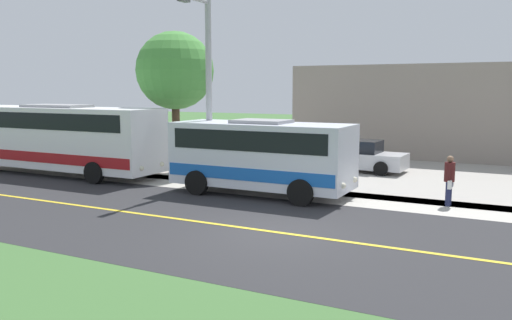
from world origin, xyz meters
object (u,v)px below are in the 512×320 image
(transit_bus_rear, at_px, (58,136))
(street_light_pole, at_px, (207,84))
(shuttle_bus_front, at_px, (262,153))
(tree_curbside, at_px, (175,71))
(commercial_building, at_px, (480,110))
(pedestrian_with_bags, at_px, (449,179))
(parked_car_near, at_px, (357,156))

(transit_bus_rear, distance_m, street_light_pole, 8.05)
(shuttle_bus_front, relative_size, transit_bus_rear, 0.63)
(tree_curbside, distance_m, commercial_building, 18.46)
(pedestrian_with_bags, relative_size, commercial_building, 0.08)
(parked_car_near, bearing_deg, pedestrian_with_bags, 39.25)
(shuttle_bus_front, bearing_deg, commercial_building, 160.44)
(street_light_pole, relative_size, commercial_building, 0.37)
(transit_bus_rear, xyz_separation_m, street_light_pole, (-0.37, 7.70, 2.30))
(pedestrian_with_bags, distance_m, parked_car_near, 7.69)
(transit_bus_rear, height_order, commercial_building, commercial_building)
(pedestrian_with_bags, xyz_separation_m, street_light_pole, (0.71, -8.91, 3.13))
(shuttle_bus_front, distance_m, tree_curbside, 7.24)
(pedestrian_with_bags, height_order, tree_curbside, tree_curbside)
(shuttle_bus_front, relative_size, pedestrian_with_bags, 4.01)
(pedestrian_with_bags, relative_size, street_light_pole, 0.23)
(transit_bus_rear, height_order, street_light_pole, street_light_pole)
(street_light_pole, height_order, parked_car_near, street_light_pole)
(shuttle_bus_front, relative_size, parked_car_near, 1.50)
(parked_car_near, bearing_deg, shuttle_bus_front, -12.08)
(street_light_pole, bearing_deg, commercial_building, 152.66)
(transit_bus_rear, relative_size, tree_curbside, 1.64)
(parked_car_near, bearing_deg, commercial_building, 155.48)
(transit_bus_rear, xyz_separation_m, pedestrian_with_bags, (-1.08, 16.61, -0.83))
(transit_bus_rear, distance_m, commercial_building, 23.46)
(shuttle_bus_front, distance_m, street_light_pole, 3.59)
(street_light_pole, xyz_separation_m, parked_car_near, (-6.66, 4.04, -3.33))
(parked_car_near, xyz_separation_m, commercial_building, (-9.87, 4.50, 1.88))
(pedestrian_with_bags, distance_m, tree_curbside, 12.90)
(pedestrian_with_bags, distance_m, street_light_pole, 9.47)
(parked_car_near, bearing_deg, tree_curbside, -60.70)
(shuttle_bus_front, xyz_separation_m, street_light_pole, (-0.37, -2.54, 2.51))
(shuttle_bus_front, height_order, transit_bus_rear, transit_bus_rear)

